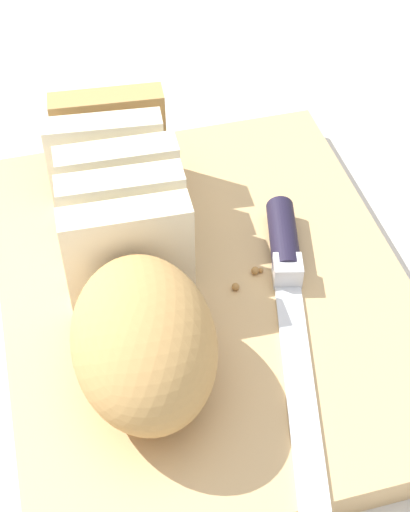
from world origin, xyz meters
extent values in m
plane|color=beige|center=(0.00, 0.00, 0.00)|extent=(3.00, 3.00, 0.00)
cube|color=tan|center=(0.00, 0.00, 0.01)|extent=(0.37, 0.30, 0.03)
ellipsoid|color=tan|center=(-0.07, 0.06, 0.07)|extent=(0.14, 0.10, 0.08)
cube|color=beige|center=(0.01, 0.05, 0.07)|extent=(0.03, 0.09, 0.08)
cube|color=beige|center=(0.04, 0.05, 0.07)|extent=(0.03, 0.09, 0.08)
cube|color=beige|center=(0.07, 0.05, 0.07)|extent=(0.03, 0.09, 0.08)
cube|color=beige|center=(0.10, 0.05, 0.07)|extent=(0.04, 0.09, 0.08)
cube|color=tan|center=(0.14, 0.04, 0.07)|extent=(0.04, 0.09, 0.08)
cube|color=silver|center=(-0.12, -0.03, 0.03)|extent=(0.22, 0.07, 0.00)
cylinder|color=black|center=(0.02, -0.07, 0.04)|extent=(0.07, 0.04, 0.02)
cube|color=silver|center=(-0.01, -0.06, 0.04)|extent=(0.02, 0.03, 0.02)
sphere|color=#A8753D|center=(-0.01, -0.02, 0.03)|extent=(0.01, 0.01, 0.01)
sphere|color=#A8753D|center=(0.00, -0.04, 0.03)|extent=(0.01, 0.01, 0.01)
sphere|color=#A8753D|center=(0.00, -0.04, 0.03)|extent=(0.00, 0.00, 0.00)
sphere|color=#A8753D|center=(0.01, -0.07, 0.03)|extent=(0.01, 0.01, 0.01)
camera|label=1|loc=(-0.36, 0.10, 0.45)|focal=53.14mm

